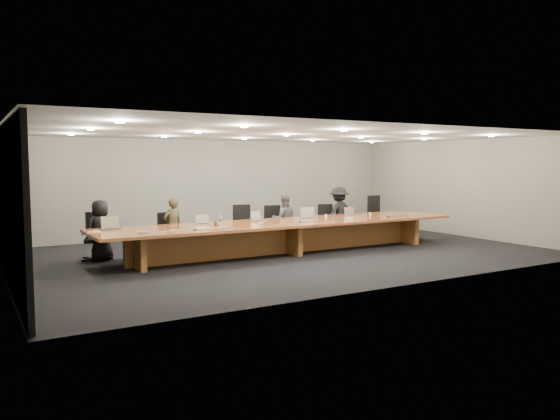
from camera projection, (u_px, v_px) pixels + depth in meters
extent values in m
plane|color=black|center=(286.00, 253.00, 12.94)|extent=(12.00, 12.00, 0.00)
cube|color=#B7B3A7|center=(217.00, 187.00, 16.26)|extent=(12.00, 0.02, 2.80)
cube|color=black|center=(5.00, 205.00, 9.83)|extent=(0.08, 7.84, 2.74)
cube|color=brown|center=(286.00, 223.00, 12.88)|extent=(9.00, 1.80, 0.06)
cube|color=brown|center=(286.00, 238.00, 12.91)|extent=(7.65, 0.15, 0.69)
cube|color=brown|center=(135.00, 251.00, 11.10)|extent=(0.12, 1.26, 0.69)
cube|color=brown|center=(286.00, 238.00, 12.91)|extent=(0.12, 1.26, 0.69)
cube|color=brown|center=(400.00, 229.00, 14.72)|extent=(0.12, 1.26, 0.69)
imported|color=black|center=(101.00, 230.00, 11.87)|extent=(0.74, 0.58, 1.34)
imported|color=#3D3721|center=(173.00, 226.00, 12.66)|extent=(0.54, 0.42, 1.33)
imported|color=#555557|center=(284.00, 219.00, 14.17)|extent=(0.78, 0.70, 1.33)
imported|color=black|center=(339.00, 213.00, 15.21)|extent=(0.99, 0.63, 1.46)
cylinder|color=#ADBDBA|center=(221.00, 220.00, 12.17)|extent=(0.09, 0.09, 0.21)
cylinder|color=#653012|center=(216.00, 224.00, 11.89)|extent=(0.08, 0.08, 0.10)
cone|color=white|center=(326.00, 216.00, 13.80)|extent=(0.07, 0.07, 0.08)
cone|color=silver|center=(370.00, 214.00, 14.35)|extent=(0.09, 0.09, 0.08)
cube|color=white|center=(94.00, 232.00, 10.87)|extent=(0.29, 0.26, 0.01)
cube|color=#66BD32|center=(95.00, 231.00, 10.88)|extent=(0.16, 0.11, 0.02)
cube|color=silver|center=(143.00, 232.00, 10.74)|extent=(0.25, 0.21, 0.03)
cone|color=black|center=(195.00, 230.00, 11.16)|extent=(0.13, 0.13, 0.03)
cone|color=black|center=(300.00, 222.00, 12.67)|extent=(0.12, 0.12, 0.03)
cone|color=black|center=(389.00, 216.00, 13.95)|extent=(0.12, 0.12, 0.03)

